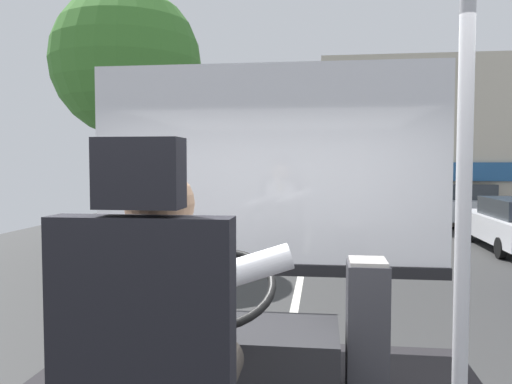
{
  "coord_description": "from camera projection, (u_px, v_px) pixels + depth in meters",
  "views": [
    {
      "loc": [
        0.39,
        -1.99,
        2.08
      ],
      "look_at": [
        0.01,
        0.95,
        1.92
      ],
      "focal_mm": 36.44,
      "sensor_mm": 36.0,
      "label": 1
    }
  ],
  "objects": [
    {
      "name": "shop_building",
      "position": [
        498.0,
        143.0,
        19.2
      ],
      "size": [
        13.02,
        5.57,
        5.64
      ],
      "color": "#BCB29E",
      "rests_on": "ground"
    },
    {
      "name": "parked_car_green",
      "position": [
        421.0,
        194.0,
        23.28
      ],
      "size": [
        1.86,
        3.94,
        1.33
      ],
      "color": "#195633",
      "rests_on": "ground"
    },
    {
      "name": "bus_driver",
      "position": [
        167.0,
        335.0,
        1.56
      ],
      "size": [
        0.75,
        0.55,
        0.78
      ],
      "color": "#332D28",
      "rests_on": "driver_seat"
    },
    {
      "name": "ground",
      "position": [
        303.0,
        264.0,
        10.85
      ],
      "size": [
        18.0,
        44.0,
        0.06
      ],
      "color": "#303030"
    },
    {
      "name": "street_tree",
      "position": [
        126.0,
        64.0,
        10.94
      ],
      "size": [
        3.13,
        3.13,
        5.77
      ],
      "color": "#4C3828",
      "rests_on": "ground"
    },
    {
      "name": "steering_console",
      "position": [
        233.0,
        360.0,
        2.72
      ],
      "size": [
        1.1,
        1.01,
        0.86
      ],
      "color": "black",
      "rests_on": "bus_floor"
    },
    {
      "name": "windshield_panel",
      "position": [
        267.0,
        193.0,
        3.63
      ],
      "size": [
        2.5,
        0.08,
        1.48
      ],
      "color": "silver"
    },
    {
      "name": "handrail_pole",
      "position": [
        463.0,
        243.0,
        1.48
      ],
      "size": [
        0.04,
        0.04,
        2.06
      ],
      "color": "#B7B7BC",
      "rests_on": "bus_floor"
    },
    {
      "name": "fare_box",
      "position": [
        367.0,
        330.0,
        2.75
      ],
      "size": [
        0.21,
        0.26,
        0.75
      ],
      "color": "#333338",
      "rests_on": "bus_floor"
    },
    {
      "name": "parked_car_silver",
      "position": [
        461.0,
        203.0,
        17.74
      ],
      "size": [
        1.96,
        4.29,
        1.4
      ],
      "color": "silver",
      "rests_on": "ground"
    }
  ]
}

